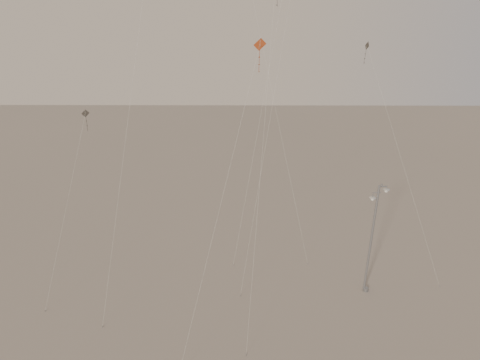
{
  "coord_description": "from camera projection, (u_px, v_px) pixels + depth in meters",
  "views": [
    {
      "loc": [
        -2.52,
        -26.46,
        22.04
      ],
      "look_at": [
        -2.74,
        5.0,
        10.1
      ],
      "focal_mm": 35.0,
      "sensor_mm": 36.0,
      "label": 1
    }
  ],
  "objects": [
    {
      "name": "kite_6",
      "position": [
        77.0,
        155.0,
        37.58
      ],
      "size": [
        2.59,
        8.02,
        13.95
      ],
      "rotation": [
        0.0,
        0.0,
        0.19
      ],
      "color": "#2B2824",
      "rests_on": "ground"
    },
    {
      "name": "kite_4",
      "position": [
        382.0,
        98.0,
        41.03
      ],
      "size": [
        5.54,
        10.47,
        18.82
      ],
      "rotation": [
        0.0,
        0.0,
        2.17
      ],
      "color": "#2B2824",
      "rests_on": "ground"
    },
    {
      "name": "ground",
      "position": [
        279.0,
        341.0,
        32.54
      ],
      "size": [
        160.0,
        160.0,
        0.0
      ],
      "primitive_type": "plane",
      "color": "gray",
      "rests_on": "ground"
    },
    {
      "name": "street_lamp",
      "position": [
        372.0,
        236.0,
        36.43
      ],
      "size": [
        1.58,
        0.8,
        9.39
      ],
      "color": "gray",
      "rests_on": "ground"
    },
    {
      "name": "kite_3",
      "position": [
        240.0,
        126.0,
        27.47
      ],
      "size": [
        5.39,
        4.82,
        20.18
      ],
      "rotation": [
        0.0,
        0.0,
        0.16
      ],
      "color": "maroon",
      "rests_on": "ground"
    },
    {
      "name": "kite_1",
      "position": [
        271.0,
        49.0,
        32.39
      ],
      "size": [
        2.34,
        10.99,
        24.27
      ],
      "rotation": [
        0.0,
        0.0,
        -0.61
      ],
      "color": "#2B2824",
      "rests_on": "ground"
    }
  ]
}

